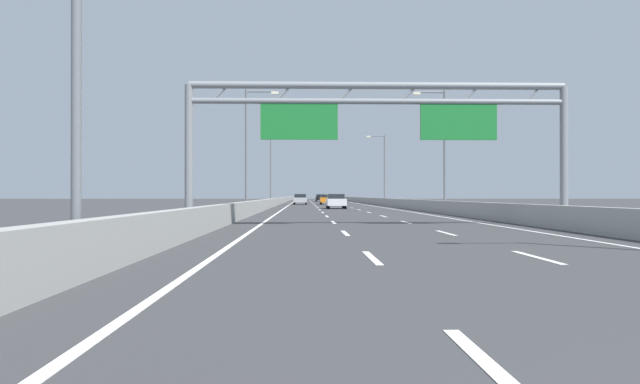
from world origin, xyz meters
TOP-DOWN VIEW (x-y plane):
  - ground_plane at (0.00, 100.00)m, footprint 260.00×260.00m
  - lane_dash_left_0 at (-1.80, 3.50)m, footprint 0.16×3.00m
  - lane_dash_left_1 at (-1.80, 12.50)m, footprint 0.16×3.00m
  - lane_dash_left_2 at (-1.80, 21.50)m, footprint 0.16×3.00m
  - lane_dash_left_3 at (-1.80, 30.50)m, footprint 0.16×3.00m
  - lane_dash_left_4 at (-1.80, 39.50)m, footprint 0.16×3.00m
  - lane_dash_left_5 at (-1.80, 48.50)m, footprint 0.16×3.00m
  - lane_dash_left_6 at (-1.80, 57.50)m, footprint 0.16×3.00m
  - lane_dash_left_7 at (-1.80, 66.50)m, footprint 0.16×3.00m
  - lane_dash_left_8 at (-1.80, 75.50)m, footprint 0.16×3.00m
  - lane_dash_left_9 at (-1.80, 84.50)m, footprint 0.16×3.00m
  - lane_dash_left_10 at (-1.80, 93.50)m, footprint 0.16×3.00m
  - lane_dash_left_11 at (-1.80, 102.50)m, footprint 0.16×3.00m
  - lane_dash_left_12 at (-1.80, 111.50)m, footprint 0.16×3.00m
  - lane_dash_left_13 at (-1.80, 120.50)m, footprint 0.16×3.00m
  - lane_dash_left_14 at (-1.80, 129.50)m, footprint 0.16×3.00m
  - lane_dash_left_15 at (-1.80, 138.50)m, footprint 0.16×3.00m
  - lane_dash_left_16 at (-1.80, 147.50)m, footprint 0.16×3.00m
  - lane_dash_left_17 at (-1.80, 156.50)m, footprint 0.16×3.00m
  - lane_dash_right_1 at (1.80, 12.50)m, footprint 0.16×3.00m
  - lane_dash_right_2 at (1.80, 21.50)m, footprint 0.16×3.00m
  - lane_dash_right_3 at (1.80, 30.50)m, footprint 0.16×3.00m
  - lane_dash_right_4 at (1.80, 39.50)m, footprint 0.16×3.00m
  - lane_dash_right_5 at (1.80, 48.50)m, footprint 0.16×3.00m
  - lane_dash_right_6 at (1.80, 57.50)m, footprint 0.16×3.00m
  - lane_dash_right_7 at (1.80, 66.50)m, footprint 0.16×3.00m
  - lane_dash_right_8 at (1.80, 75.50)m, footprint 0.16×3.00m
  - lane_dash_right_9 at (1.80, 84.50)m, footprint 0.16×3.00m
  - lane_dash_right_10 at (1.80, 93.50)m, footprint 0.16×3.00m
  - lane_dash_right_11 at (1.80, 102.50)m, footprint 0.16×3.00m
  - lane_dash_right_12 at (1.80, 111.50)m, footprint 0.16×3.00m
  - lane_dash_right_13 at (1.80, 120.50)m, footprint 0.16×3.00m
  - lane_dash_right_14 at (1.80, 129.50)m, footprint 0.16×3.00m
  - lane_dash_right_15 at (1.80, 138.50)m, footprint 0.16×3.00m
  - lane_dash_right_16 at (1.80, 147.50)m, footprint 0.16×3.00m
  - lane_dash_right_17 at (1.80, 156.50)m, footprint 0.16×3.00m
  - edge_line_left at (-5.25, 88.00)m, footprint 0.16×176.00m
  - edge_line_right at (5.25, 88.00)m, footprint 0.16×176.00m
  - barrier_left at (-6.90, 110.00)m, footprint 0.45×220.00m
  - barrier_right at (6.90, 110.00)m, footprint 0.45×220.00m
  - sign_gantry at (0.01, 26.97)m, footprint 16.98×0.36m
  - streetlamp_left_mid at (-7.47, 48.44)m, footprint 2.58×0.28m
  - streetlamp_right_mid at (7.47, 48.44)m, footprint 2.58×0.28m
  - streetlamp_left_far at (-7.47, 85.68)m, footprint 2.58×0.28m
  - streetlamp_right_far at (7.47, 85.68)m, footprint 2.58×0.28m
  - orange_car at (0.03, 90.72)m, footprint 1.89×4.51m
  - silver_car at (-3.76, 90.32)m, footprint 1.85×4.55m
  - white_car at (-0.06, 62.52)m, footprint 1.84×4.53m
  - black_car at (0.06, 128.36)m, footprint 1.81×4.46m

SIDE VIEW (x-z plane):
  - ground_plane at x=0.00m, z-range 0.00..0.00m
  - lane_dash_left_0 at x=-1.80m, z-range 0.00..0.01m
  - lane_dash_left_1 at x=-1.80m, z-range 0.00..0.01m
  - lane_dash_left_2 at x=-1.80m, z-range 0.00..0.01m
  - lane_dash_left_3 at x=-1.80m, z-range 0.00..0.01m
  - lane_dash_left_4 at x=-1.80m, z-range 0.00..0.01m
  - lane_dash_left_5 at x=-1.80m, z-range 0.00..0.01m
  - lane_dash_left_6 at x=-1.80m, z-range 0.00..0.01m
  - lane_dash_left_7 at x=-1.80m, z-range 0.00..0.01m
  - lane_dash_left_8 at x=-1.80m, z-range 0.00..0.01m
  - lane_dash_left_9 at x=-1.80m, z-range 0.00..0.01m
  - lane_dash_left_10 at x=-1.80m, z-range 0.00..0.01m
  - lane_dash_left_11 at x=-1.80m, z-range 0.00..0.01m
  - lane_dash_left_12 at x=-1.80m, z-range 0.00..0.01m
  - lane_dash_left_13 at x=-1.80m, z-range 0.00..0.01m
  - lane_dash_left_14 at x=-1.80m, z-range 0.00..0.01m
  - lane_dash_left_15 at x=-1.80m, z-range 0.00..0.01m
  - lane_dash_left_16 at x=-1.80m, z-range 0.00..0.01m
  - lane_dash_left_17 at x=-1.80m, z-range 0.00..0.01m
  - lane_dash_right_1 at x=1.80m, z-range 0.00..0.01m
  - lane_dash_right_2 at x=1.80m, z-range 0.00..0.01m
  - lane_dash_right_3 at x=1.80m, z-range 0.00..0.01m
  - lane_dash_right_4 at x=1.80m, z-range 0.00..0.01m
  - lane_dash_right_5 at x=1.80m, z-range 0.00..0.01m
  - lane_dash_right_6 at x=1.80m, z-range 0.00..0.01m
  - lane_dash_right_7 at x=1.80m, z-range 0.00..0.01m
  - lane_dash_right_8 at x=1.80m, z-range 0.00..0.01m
  - lane_dash_right_9 at x=1.80m, z-range 0.00..0.01m
  - lane_dash_right_10 at x=1.80m, z-range 0.00..0.01m
  - lane_dash_right_11 at x=1.80m, z-range 0.00..0.01m
  - lane_dash_right_12 at x=1.80m, z-range 0.00..0.01m
  - lane_dash_right_13 at x=1.80m, z-range 0.00..0.01m
  - lane_dash_right_14 at x=1.80m, z-range 0.00..0.01m
  - lane_dash_right_15 at x=1.80m, z-range 0.00..0.01m
  - lane_dash_right_16 at x=1.80m, z-range 0.00..0.01m
  - lane_dash_right_17 at x=1.80m, z-range 0.00..0.01m
  - edge_line_left at x=-5.25m, z-range 0.00..0.01m
  - edge_line_right at x=5.25m, z-range 0.00..0.01m
  - barrier_left at x=-6.90m, z-range 0.00..0.95m
  - barrier_right at x=6.90m, z-range 0.00..0.95m
  - orange_car at x=0.03m, z-range 0.03..1.46m
  - white_car at x=-0.06m, z-range 0.02..1.48m
  - silver_car at x=-3.76m, z-range 0.01..1.50m
  - black_car at x=0.06m, z-range 0.01..1.50m
  - sign_gantry at x=0.01m, z-range 1.66..8.02m
  - streetlamp_left_mid at x=-7.47m, z-range 0.65..10.15m
  - streetlamp_right_mid at x=7.47m, z-range 0.65..10.15m
  - streetlamp_left_far at x=-7.47m, z-range 0.65..10.15m
  - streetlamp_right_far at x=7.47m, z-range 0.65..10.15m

